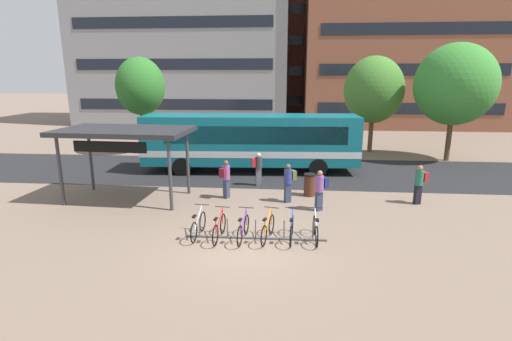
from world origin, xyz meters
TOP-DOWN VIEW (x-y plane):
  - ground at (0.00, 0.00)m, footprint 200.00×200.00m
  - bus_lane_asphalt at (0.00, 10.10)m, footprint 80.00×7.20m
  - city_bus at (-0.85, 10.10)m, footprint 12.14×3.18m
  - bike_rack at (0.33, 0.61)m, footprint 4.77×0.13m
  - parked_bicycle_silver_0 at (-1.64, 0.67)m, footprint 0.52×1.72m
  - parked_bicycle_red_1 at (-0.88, 0.50)m, footprint 0.52×1.72m
  - parked_bicycle_purple_2 at (-0.08, 0.50)m, footprint 0.52×1.72m
  - parked_bicycle_orange_3 at (0.74, 0.59)m, footprint 0.54×1.70m
  - parked_bicycle_blue_4 at (1.54, 0.62)m, footprint 0.52×1.72m
  - parked_bicycle_white_5 at (2.33, 0.68)m, footprint 0.52×1.72m
  - transit_shelter at (-5.67, 4.43)m, footprint 5.71×3.40m
  - commuter_olive_pack_0 at (1.41, 4.63)m, footprint 0.60×0.51m
  - commuter_red_pack_1 at (-0.12, 7.11)m, footprint 0.58×0.43m
  - commuter_red_pack_2 at (6.95, 4.87)m, footprint 0.59×0.44m
  - commuter_maroon_pack_3 at (-1.38, 4.96)m, footprint 0.51×0.60m
  - commuter_navy_pack_4 at (2.68, 3.67)m, footprint 0.60×0.52m
  - trash_bin at (2.37, 5.65)m, footprint 0.55×0.55m
  - street_tree_0 at (11.57, 14.00)m, footprint 4.89×4.89m
  - street_tree_1 at (-8.71, 14.50)m, footprint 3.26×3.26m
  - street_tree_2 at (7.19, 16.56)m, footprint 4.10×4.10m
  - building_left_wing at (-10.51, 33.93)m, footprint 23.10×11.45m
  - building_right_wing at (13.00, 32.87)m, footprint 20.06×10.68m
  - building_centre_block at (2.45, 45.18)m, footprint 19.76×12.67m

SIDE VIEW (x-z plane):
  - ground at x=0.00m, z-range 0.00..0.00m
  - bus_lane_asphalt at x=0.00m, z-range 0.00..0.01m
  - bike_rack at x=0.33m, z-range -0.26..0.44m
  - parked_bicycle_silver_0 at x=-1.64m, z-range -0.11..0.88m
  - parked_bicycle_red_1 at x=-0.88m, z-range -0.11..0.88m
  - parked_bicycle_purple_2 at x=-0.08m, z-range -0.11..0.88m
  - parked_bicycle_orange_3 at x=0.74m, z-range -0.11..0.88m
  - parked_bicycle_blue_4 at x=1.54m, z-range -0.11..0.88m
  - parked_bicycle_white_5 at x=2.33m, z-range -0.11..0.88m
  - trash_bin at x=2.37m, z-range 0.00..1.03m
  - commuter_red_pack_1 at x=-0.12m, z-range 0.13..1.80m
  - commuter_navy_pack_4 at x=2.68m, z-range 0.12..1.81m
  - commuter_red_pack_2 at x=6.95m, z-range 0.13..1.82m
  - commuter_olive_pack_0 at x=1.41m, z-range 0.13..1.83m
  - commuter_maroon_pack_3 at x=-1.38m, z-range 0.13..1.86m
  - city_bus at x=-0.85m, z-range 0.18..3.38m
  - transit_shelter at x=-5.67m, z-range 1.37..4.52m
  - street_tree_2 at x=7.19m, z-range 1.03..7.71m
  - street_tree_1 at x=-8.71m, z-range 1.33..7.91m
  - street_tree_0 at x=11.57m, z-range 1.14..8.47m
  - building_centre_block at x=2.45m, z-range 0.00..14.67m
  - building_left_wing at x=-10.51m, z-range 0.00..20.08m
  - building_right_wing at x=13.00m, z-range 0.00..25.72m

